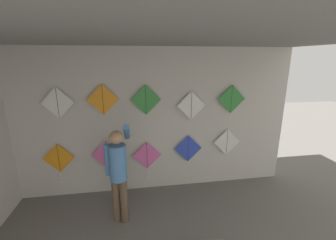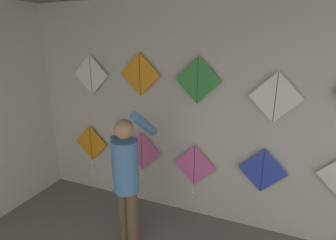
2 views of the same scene
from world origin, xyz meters
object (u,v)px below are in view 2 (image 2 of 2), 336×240
(kite_3, at_px, (262,171))
(kite_8, at_px, (276,97))
(kite_5, at_px, (91,75))
(kite_7, at_px, (198,80))
(kite_2, at_px, (194,168))
(kite_0, at_px, (91,145))
(kite_1, at_px, (142,153))
(kite_6, at_px, (140,75))
(shopkeeper, at_px, (127,175))

(kite_3, distance_m, kite_8, 0.88)
(kite_5, xyz_separation_m, kite_7, (1.53, 0.00, 0.01))
(kite_2, distance_m, kite_8, 1.34)
(kite_5, bearing_deg, kite_8, 0.00)
(kite_0, xyz_separation_m, kite_1, (0.86, 0.00, 0.03))
(kite_0, xyz_separation_m, kite_6, (0.87, 0.00, 1.11))
(kite_5, relative_size, kite_6, 1.00)
(kite_3, distance_m, kite_5, 2.56)
(kite_2, bearing_deg, kite_5, 179.96)
(kite_0, relative_size, kite_2, 1.00)
(kite_6, bearing_deg, kite_1, -175.62)
(kite_6, relative_size, kite_8, 1.00)
(shopkeeper, distance_m, kite_6, 1.29)
(kite_2, relative_size, kite_5, 1.37)
(kite_1, xyz_separation_m, kite_6, (0.01, 0.00, 1.08))
(shopkeeper, relative_size, kite_1, 2.37)
(shopkeeper, distance_m, kite_8, 1.79)
(kite_7, height_order, kite_8, kite_7)
(kite_0, bearing_deg, kite_6, 0.06)
(kite_2, distance_m, kite_5, 1.90)
(kite_0, relative_size, kite_8, 1.37)
(kite_1, distance_m, kite_7, 1.31)
(kite_1, height_order, kite_8, kite_8)
(shopkeeper, relative_size, kite_3, 2.96)
(kite_2, xyz_separation_m, kite_3, (0.83, 0.00, 0.13))
(kite_1, xyz_separation_m, kite_5, (-0.76, 0.00, 1.05))
(kite_1, relative_size, kite_6, 1.25)
(kite_0, height_order, kite_3, kite_3)
(kite_0, xyz_separation_m, kite_2, (1.63, 0.00, -0.06))
(kite_2, xyz_separation_m, kite_5, (-1.52, 0.00, 1.14))
(kite_2, xyz_separation_m, kite_7, (0.01, 0.00, 1.15))
(kite_7, relative_size, kite_8, 1.00)
(kite_2, height_order, kite_6, kite_6)
(kite_1, xyz_separation_m, kite_8, (1.64, 0.00, 0.92))
(kite_3, bearing_deg, kite_7, 180.00)
(kite_5, distance_m, kite_8, 2.40)
(shopkeeper, relative_size, kite_7, 2.96)
(shopkeeper, relative_size, kite_2, 2.16)
(shopkeeper, distance_m, kite_0, 1.42)
(kite_1, bearing_deg, kite_8, 0.02)
(kite_0, bearing_deg, kite_1, 0.02)
(kite_8, bearing_deg, kite_5, 180.00)
(shopkeeper, bearing_deg, kite_8, 50.34)
(shopkeeper, xyz_separation_m, kite_7, (0.51, 0.84, 0.92))
(kite_2, relative_size, kite_7, 1.37)
(kite_7, bearing_deg, kite_5, 180.00)
(kite_2, height_order, kite_8, kite_8)
(kite_0, distance_m, kite_1, 0.87)
(kite_0, xyz_separation_m, kite_5, (0.11, 0.00, 1.07))
(kite_0, distance_m, kite_6, 1.41)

